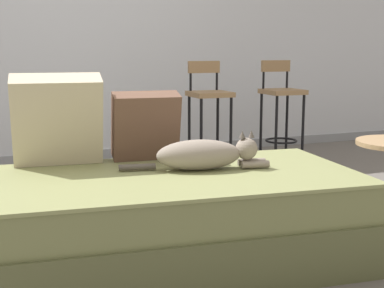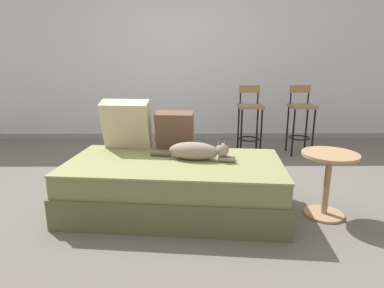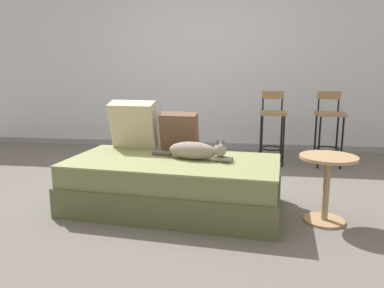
{
  "view_description": "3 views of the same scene",
  "coord_description": "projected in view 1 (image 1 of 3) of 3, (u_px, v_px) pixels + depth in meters",
  "views": [
    {
      "loc": [
        -0.81,
        -2.73,
        1.02
      ],
      "look_at": [
        0.15,
        -0.3,
        0.56
      ],
      "focal_mm": 50.0,
      "sensor_mm": 36.0,
      "label": 1
    },
    {
      "loc": [
        0.13,
        -2.96,
        1.25
      ],
      "look_at": [
        0.15,
        -0.3,
        0.56
      ],
      "focal_mm": 30.0,
      "sensor_mm": 36.0,
      "label": 2
    },
    {
      "loc": [
        0.6,
        -3.46,
        1.19
      ],
      "look_at": [
        0.15,
        -0.3,
        0.56
      ],
      "focal_mm": 35.0,
      "sensor_mm": 36.0,
      "label": 3
    }
  ],
  "objects": [
    {
      "name": "throw_pillow_corner",
      "position": [
        57.0,
        119.0,
        2.7
      ],
      "size": [
        0.47,
        0.31,
        0.47
      ],
      "color": "beige",
      "rests_on": "couch"
    },
    {
      "name": "wall_baseboard_trim",
      "position": [
        79.0,
        156.0,
        4.98
      ],
      "size": [
        8.0,
        0.02,
        0.09
      ],
      "primitive_type": "cube",
      "color": "gray",
      "rests_on": "ground"
    },
    {
      "name": "cat",
      "position": [
        205.0,
        154.0,
        2.62
      ],
      "size": [
        0.73,
        0.24,
        0.19
      ],
      "color": "gray",
      "rests_on": "couch"
    },
    {
      "name": "couch",
      "position": [
        171.0,
        218.0,
        2.57
      ],
      "size": [
        1.89,
        1.09,
        0.44
      ],
      "color": "brown",
      "rests_on": "ground"
    },
    {
      "name": "bar_stool_near_window",
      "position": [
        209.0,
        108.0,
        4.44
      ],
      "size": [
        0.32,
        0.32,
        0.93
      ],
      "color": "black",
      "rests_on": "ground"
    },
    {
      "name": "wall_back_panel",
      "position": [
        72.0,
        18.0,
        4.81
      ],
      "size": [
        8.0,
        0.1,
        2.6
      ],
      "primitive_type": "cube",
      "color": "silver",
      "rests_on": "ground"
    },
    {
      "name": "ground_plane",
      "position": [
        147.0,
        236.0,
        2.98
      ],
      "size": [
        16.0,
        16.0,
        0.0
      ],
      "primitive_type": "plane",
      "color": "#66605B",
      "rests_on": "ground"
    },
    {
      "name": "bar_stool_by_doorway",
      "position": [
        281.0,
        105.0,
        4.69
      ],
      "size": [
        0.32,
        0.32,
        0.93
      ],
      "color": "black",
      "rests_on": "ground"
    },
    {
      "name": "throw_pillow_middle",
      "position": [
        146.0,
        126.0,
        2.83
      ],
      "size": [
        0.37,
        0.23,
        0.37
      ],
      "color": "brown",
      "rests_on": "couch"
    }
  ]
}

